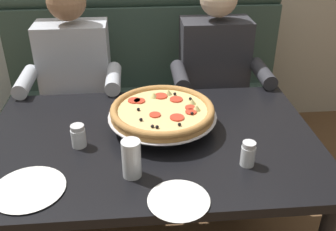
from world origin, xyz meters
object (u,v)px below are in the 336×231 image
at_px(pizza, 162,111).
at_px(diner_left, 74,83).
at_px(dining_table, 152,154).
at_px(shaker_oregano, 248,155).
at_px(plate_near_right, 28,188).
at_px(diner_right, 217,78).
at_px(booth_bench, 146,106).
at_px(plate_near_left, 179,199).
at_px(drinking_glass, 132,161).
at_px(shaker_pepper_flakes, 79,137).

bearing_deg(pizza, diner_left, 128.63).
bearing_deg(dining_table, diner_left, 121.91).
bearing_deg(shaker_oregano, diner_left, 131.17).
bearing_deg(plate_near_right, diner_right, 48.00).
xyz_separation_m(booth_bench, plate_near_left, (0.07, -1.32, 0.35)).
distance_m(dining_table, drinking_glass, 0.29).
bearing_deg(drinking_glass, diner_left, 109.93).
height_order(plate_near_left, drinking_glass, drinking_glass).
height_order(dining_table, shaker_oregano, shaker_oregano).
height_order(shaker_oregano, plate_near_right, shaker_oregano).
bearing_deg(shaker_pepper_flakes, plate_near_right, -119.06).
relative_size(booth_bench, dining_table, 1.30).
distance_m(dining_table, plate_near_right, 0.54).
xyz_separation_m(diner_left, diner_right, (0.82, 0.00, 0.00)).
relative_size(diner_right, drinking_glass, 8.68).
bearing_deg(plate_near_left, drinking_glass, 135.10).
distance_m(booth_bench, diner_left, 0.58).
bearing_deg(plate_near_left, diner_right, 72.05).
bearing_deg(booth_bench, drinking_glass, -94.14).
xyz_separation_m(booth_bench, drinking_glass, (-0.08, -1.16, 0.40)).
bearing_deg(diner_left, drinking_glass, -70.07).
relative_size(shaker_pepper_flakes, plate_near_left, 0.46).
relative_size(diner_right, plate_near_right, 4.98).
xyz_separation_m(shaker_pepper_flakes, plate_near_left, (0.37, -0.36, -0.03)).
bearing_deg(drinking_glass, shaker_pepper_flakes, 135.49).
bearing_deg(shaker_pepper_flakes, booth_bench, 72.60).
distance_m(plate_near_left, plate_near_right, 0.52).
bearing_deg(shaker_pepper_flakes, shaker_oregano, -15.73).
bearing_deg(plate_near_left, diner_left, 114.52).
xyz_separation_m(diner_right, shaker_oregano, (-0.06, -0.87, 0.07)).
bearing_deg(shaker_pepper_flakes, diner_right, 44.11).
bearing_deg(booth_bench, diner_right, -33.04).
relative_size(shaker_pepper_flakes, plate_near_right, 0.38).
relative_size(diner_left, pizza, 2.72).
height_order(shaker_pepper_flakes, plate_near_left, shaker_pepper_flakes).
xyz_separation_m(dining_table, shaker_pepper_flakes, (-0.30, -0.03, 0.12)).
relative_size(dining_table, pizza, 2.98).
height_order(shaker_pepper_flakes, plate_near_right, shaker_pepper_flakes).
relative_size(dining_table, plate_near_left, 6.61).
relative_size(pizza, plate_near_right, 1.83).
bearing_deg(diner_right, drinking_glass, -118.84).
distance_m(dining_table, diner_right, 0.78).
bearing_deg(booth_bench, pizza, -86.56).
relative_size(booth_bench, shaker_pepper_flakes, 18.88).
xyz_separation_m(dining_table, plate_near_left, (0.07, -0.39, 0.09)).
bearing_deg(drinking_glass, shaker_oregano, 3.65).
xyz_separation_m(diner_left, plate_near_left, (0.48, -1.05, 0.04)).
xyz_separation_m(diner_right, shaker_pepper_flakes, (-0.71, -0.69, 0.07)).
relative_size(shaker_oregano, drinking_glass, 0.68).
bearing_deg(diner_left, pizza, -51.37).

